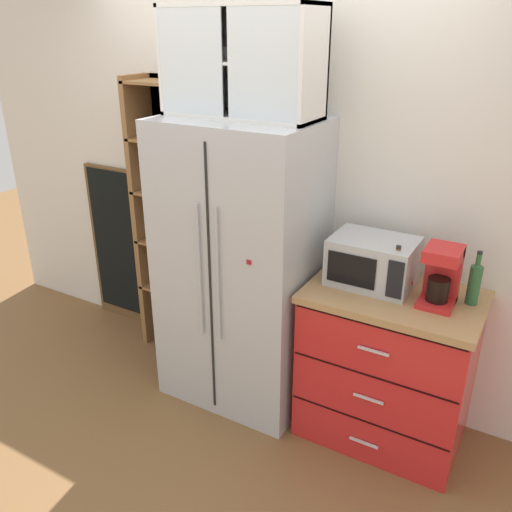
{
  "coord_description": "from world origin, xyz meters",
  "views": [
    {
      "loc": [
        1.54,
        -2.46,
        2.21
      ],
      "look_at": [
        0.1,
        0.02,
        0.96
      ],
      "focal_mm": 37.42,
      "sensor_mm": 36.0,
      "label": 1
    }
  ],
  "objects": [
    {
      "name": "ground_plane",
      "position": [
        0.0,
        0.0,
        0.0
      ],
      "size": [
        10.64,
        10.64,
        0.0
      ],
      "primitive_type": "plane",
      "color": "brown"
    },
    {
      "name": "wall_back_cream",
      "position": [
        0.0,
        0.4,
        1.27
      ],
      "size": [
        4.94,
        0.1,
        2.55
      ],
      "primitive_type": "cube",
      "color": "silver",
      "rests_on": "ground"
    },
    {
      "name": "refrigerator",
      "position": [
        0.0,
        0.02,
        0.88
      ],
      "size": [
        0.89,
        0.68,
        1.75
      ],
      "color": "#B7BABF",
      "rests_on": "ground"
    },
    {
      "name": "pantry_shelf_column",
      "position": [
        -0.71,
        0.28,
        0.99
      ],
      "size": [
        0.49,
        0.3,
        1.92
      ],
      "color": "brown",
      "rests_on": "ground"
    },
    {
      "name": "counter_cabinet",
      "position": [
        0.92,
        0.06,
        0.46
      ],
      "size": [
        0.91,
        0.61,
        0.92
      ],
      "color": "red",
      "rests_on": "ground"
    },
    {
      "name": "microwave",
      "position": [
        0.77,
        0.11,
        1.05
      ],
      "size": [
        0.44,
        0.33,
        0.26
      ],
      "color": "#B7BABF",
      "rests_on": "counter_cabinet"
    },
    {
      "name": "coffee_maker",
      "position": [
        1.14,
        0.07,
        1.07
      ],
      "size": [
        0.17,
        0.2,
        0.31
      ],
      "color": "red",
      "rests_on": "counter_cabinet"
    },
    {
      "name": "mug_red",
      "position": [
        0.93,
        0.11,
        0.97
      ],
      "size": [
        0.11,
        0.08,
        0.1
      ],
      "color": "red",
      "rests_on": "counter_cabinet"
    },
    {
      "name": "bottle_green",
      "position": [
        1.29,
        0.14,
        1.04
      ],
      "size": [
        0.06,
        0.06,
        0.28
      ],
      "color": "#285B33",
      "rests_on": "counter_cabinet"
    },
    {
      "name": "bottle_amber",
      "position": [
        0.92,
        0.02,
        1.04
      ],
      "size": [
        0.06,
        0.06,
        0.28
      ],
      "color": "brown",
      "rests_on": "counter_cabinet"
    },
    {
      "name": "upper_cabinet",
      "position": [
        0.0,
        0.07,
        2.03
      ],
      "size": [
        0.85,
        0.32,
        0.56
      ],
      "color": "silver",
      "rests_on": "refrigerator"
    },
    {
      "name": "chalkboard_menu",
      "position": [
        -1.27,
        0.33,
        0.63
      ],
      "size": [
        0.6,
        0.04,
        1.25
      ],
      "color": "brown",
      "rests_on": "ground"
    }
  ]
}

